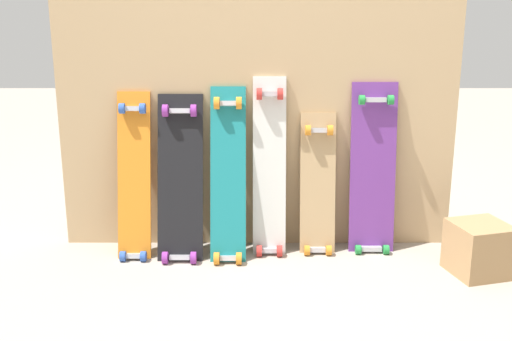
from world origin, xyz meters
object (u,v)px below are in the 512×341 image
object	(u,v)px
skateboard_black	(179,184)
wooden_crate	(477,249)
skateboard_teal	(227,181)
skateboard_purple	(371,175)
skateboard_white	(268,173)
skateboard_orange	(133,182)
skateboard_natural	(316,190)

from	to	relation	value
skateboard_black	wooden_crate	size ratio (longest dim) A/B	3.50
skateboard_teal	skateboard_purple	xyz separation A→B (m)	(0.76, 0.08, 0.01)
skateboard_white	skateboard_orange	bearing A→B (deg)	-177.19
skateboard_orange	skateboard_purple	size ratio (longest dim) A/B	0.95
skateboard_black	skateboard_teal	world-z (taller)	skateboard_teal
skateboard_black	skateboard_teal	distance (m)	0.25
skateboard_orange	skateboard_white	bearing A→B (deg)	2.81
skateboard_purple	wooden_crate	world-z (taller)	skateboard_purple
skateboard_purple	skateboard_natural	bearing A→B (deg)	-177.66
skateboard_teal	wooden_crate	bearing A→B (deg)	-11.32
skateboard_teal	skateboard_purple	bearing A→B (deg)	5.76
skateboard_orange	skateboard_natural	size ratio (longest dim) A/B	1.14
skateboard_natural	wooden_crate	size ratio (longest dim) A/B	3.12
skateboard_orange	wooden_crate	bearing A→B (deg)	-8.89
skateboard_natural	wooden_crate	bearing A→B (deg)	-22.19
skateboard_teal	skateboard_orange	bearing A→B (deg)	177.35
skateboard_white	wooden_crate	distance (m)	1.11
skateboard_natural	skateboard_teal	bearing A→B (deg)	-172.16
skateboard_orange	wooden_crate	size ratio (longest dim) A/B	3.56
skateboard_black	skateboard_purple	world-z (taller)	skateboard_purple
skateboard_natural	skateboard_white	bearing A→B (deg)	-178.30
skateboard_orange	skateboard_teal	world-z (taller)	skateboard_teal
skateboard_teal	wooden_crate	distance (m)	1.29
skateboard_teal	skateboard_purple	distance (m)	0.76
skateboard_black	skateboard_purple	xyz separation A→B (m)	(1.01, 0.07, 0.03)
skateboard_purple	wooden_crate	distance (m)	0.64
skateboard_black	skateboard_purple	distance (m)	1.01
skateboard_orange	skateboard_natural	world-z (taller)	skateboard_orange
skateboard_black	skateboard_white	bearing A→B (deg)	6.33
skateboard_black	skateboard_white	world-z (taller)	skateboard_white
skateboard_orange	skateboard_purple	bearing A→B (deg)	2.47
skateboard_black	skateboard_purple	bearing A→B (deg)	4.01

